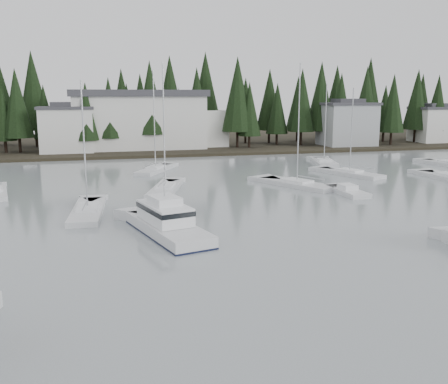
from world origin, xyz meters
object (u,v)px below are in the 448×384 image
at_px(cabin_cruiser_center, 167,225).
at_px(sailboat_0, 448,179).
at_px(house_east_a, 347,123).
at_px(sailboat_9, 165,190).
at_px(runabout_1, 347,193).
at_px(harbor_inn, 150,120).
at_px(house_west, 67,128).
at_px(sailboat_6, 297,185).
at_px(sailboat_5, 349,175).
at_px(sailboat_3, 88,213).
at_px(house_east_b, 435,124).
at_px(sailboat_2, 324,163).
at_px(sailboat_4, 156,171).

xyz_separation_m(cabin_cruiser_center, sailboat_0, (37.88, 16.47, -0.59)).
bearing_deg(house_east_a, cabin_cruiser_center, -128.61).
relative_size(sailboat_9, runabout_1, 2.27).
height_order(harbor_inn, sailboat_9, sailboat_9).
height_order(house_west, cabin_cruiser_center, house_west).
bearing_deg(house_east_a, harbor_inn, 173.64).
xyz_separation_m(cabin_cruiser_center, sailboat_9, (2.22, 17.46, -0.59)).
xyz_separation_m(house_west, sailboat_9, (12.19, -38.69, -4.57)).
bearing_deg(sailboat_9, harbor_inn, 14.19).
distance_m(sailboat_6, runabout_1, 6.65).
xyz_separation_m(sailboat_5, sailboat_6, (-9.94, -5.95, 0.01)).
height_order(sailboat_6, runabout_1, sailboat_6).
bearing_deg(sailboat_6, house_east_a, -61.06).
xyz_separation_m(sailboat_0, runabout_1, (-16.89, -5.43, 0.06)).
xyz_separation_m(harbor_inn, sailboat_5, (22.37, -36.84, -5.72)).
height_order(sailboat_3, sailboat_6, sailboat_6).
relative_size(cabin_cruiser_center, sailboat_6, 0.75).
height_order(house_east_a, sailboat_5, sailboat_5).
bearing_deg(sailboat_0, house_east_b, -36.00).
height_order(house_west, sailboat_0, sailboat_0).
height_order(house_east_b, sailboat_9, sailboat_9).
distance_m(house_east_a, house_east_b, 22.10).
relative_size(house_west, sailboat_0, 0.68).
distance_m(harbor_inn, sailboat_5, 43.48).
bearing_deg(sailboat_0, sailboat_2, 25.28).
height_order(sailboat_4, sailboat_5, sailboat_4).
relative_size(sailboat_2, sailboat_5, 1.06).
bearing_deg(house_east_b, house_west, -179.25).
bearing_deg(cabin_cruiser_center, sailboat_0, -81.20).
bearing_deg(sailboat_4, sailboat_2, -57.28).
bearing_deg(house_east_b, sailboat_5, -138.20).
bearing_deg(runabout_1, house_west, 33.80).
distance_m(sailboat_0, sailboat_5, 12.13).
height_order(house_east_a, harbor_inn, harbor_inn).
bearing_deg(sailboat_3, sailboat_5, -62.24).
relative_size(harbor_inn, sailboat_2, 2.34).
distance_m(sailboat_3, runabout_1, 27.08).
distance_m(sailboat_6, sailboat_9, 15.31).
relative_size(house_east_a, sailboat_6, 0.73).
distance_m(cabin_cruiser_center, sailboat_3, 10.25).
height_order(house_east_b, cabin_cruiser_center, house_east_b).
xyz_separation_m(house_east_a, sailboat_6, (-26.52, -38.45, -4.83)).
bearing_deg(sailboat_2, sailboat_5, -173.75).
height_order(harbor_inn, sailboat_6, sailboat_6).
distance_m(sailboat_5, sailboat_9, 25.75).
bearing_deg(sailboat_2, sailboat_3, 140.85).
xyz_separation_m(sailboat_2, runabout_1, (-8.14, -22.92, 0.07)).
relative_size(cabin_cruiser_center, sailboat_2, 0.86).
bearing_deg(house_west, house_east_b, 0.75).
bearing_deg(runabout_1, cabin_cruiser_center, 117.07).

